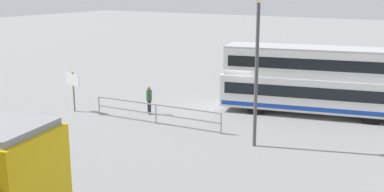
# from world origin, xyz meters

# --- Properties ---
(ground_plane) EXTENTS (160.00, 160.00, 0.00)m
(ground_plane) POSITION_xyz_m (0.00, 0.00, 0.00)
(ground_plane) COLOR gray
(double_decker_bus) EXTENTS (10.96, 4.74, 3.81)m
(double_decker_bus) POSITION_xyz_m (-4.40, -1.11, 1.96)
(double_decker_bus) COLOR white
(double_decker_bus) RESTS_ON ground
(pedestrian_near_railing) EXTENTS (0.45, 0.45, 1.58)m
(pedestrian_near_railing) POSITION_xyz_m (3.77, 3.68, 0.90)
(pedestrian_near_railing) COLOR black
(pedestrian_near_railing) RESTS_ON ground
(pedestrian_railing) EXTENTS (7.56, 0.51, 1.08)m
(pedestrian_railing) POSITION_xyz_m (2.30, 5.10, 0.74)
(pedestrian_railing) COLOR gray
(pedestrian_railing) RESTS_ON ground
(info_sign) EXTENTS (1.24, 0.28, 2.30)m
(info_sign) POSITION_xyz_m (7.82, 5.48, 1.61)
(info_sign) COLOR slate
(info_sign) RESTS_ON ground
(street_lamp) EXTENTS (0.36, 0.36, 6.76)m
(street_lamp) POSITION_xyz_m (-3.55, 5.63, 3.96)
(street_lamp) COLOR #4C4C51
(street_lamp) RESTS_ON ground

